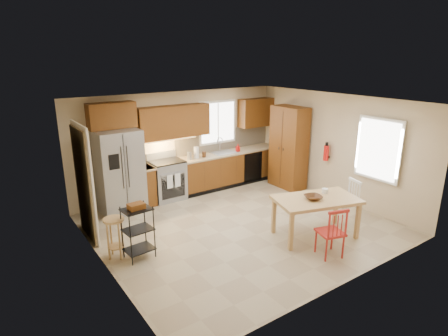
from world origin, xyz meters
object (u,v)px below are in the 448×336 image
table_bowl (313,200)px  utility_cart (138,232)px  dining_table (315,217)px  soap_bottle (238,148)px  fire_extinguisher (326,153)px  chair_white (345,202)px  refrigerator (120,171)px  pantry (289,148)px  range_stove (167,181)px  table_jar (325,192)px  chair_red (330,231)px  bar_stool (115,238)px

table_bowl → utility_cart: 3.20m
dining_table → soap_bottle: bearing=96.5°
fire_extinguisher → chair_white: (-0.79, -1.25, -0.65)m
refrigerator → pantry: pantry is taller
range_stove → table_jar: 3.71m
range_stove → pantry: bearing=-18.3°
refrigerator → soap_bottle: bearing=-0.5°
soap_bottle → pantry: (0.95, -0.90, 0.05)m
chair_red → utility_cart: bearing=163.2°
table_jar → utility_cart: bearing=162.7°
fire_extinguisher → table_jar: bearing=-139.5°
refrigerator → dining_table: bearing=-51.7°
table_bowl → fire_extinguisher: bearing=35.2°
range_stove → fire_extinguisher: bearing=-32.6°
refrigerator → chair_red: bearing=-60.3°
soap_bottle → pantry: pantry is taller
table_bowl → table_jar: size_ratio=2.40×
soap_bottle → dining_table: (-0.59, -3.25, -0.62)m
refrigerator → chair_red: (2.24, -3.92, -0.46)m
fire_extinguisher → dining_table: 2.29m
fire_extinguisher → table_jar: fire_extinguisher is taller
chair_white → bar_stool: size_ratio=1.26×
pantry → table_jar: size_ratio=16.09×
fire_extinguisher → utility_cart: bearing=-178.3°
range_stove → dining_table: bearing=-66.7°
pantry → chair_red: (-1.89, -3.00, -0.60)m
dining_table → table_bowl: 0.40m
chair_white → table_jar: bearing=102.5°
table_bowl → utility_cart: size_ratio=0.33×
dining_table → chair_red: chair_red is taller
soap_bottle → chair_red: soap_bottle is taller
table_bowl → soap_bottle: bearing=78.0°
soap_bottle → chair_white: size_ratio=0.21×
chair_white → table_bowl: size_ratio=2.90×
refrigerator → range_stove: bearing=3.0°
pantry → soap_bottle: bearing=136.5°
chair_white → bar_stool: bearing=89.7°
soap_bottle → chair_white: soap_bottle is taller
dining_table → bar_stool: size_ratio=2.15×
chair_red → utility_cart: 3.26m
refrigerator → utility_cart: 2.22m
pantry → table_bowl: size_ratio=6.71×
refrigerator → utility_cart: refrigerator is taller
table_jar → bar_stool: 3.97m
range_stove → utility_cart: bearing=-126.8°
pantry → utility_cart: pantry is taller
range_stove → soap_bottle: size_ratio=4.82×
chair_white → soap_bottle: bearing=23.2°
chair_white → table_bowl: chair_white is taller
fire_extinguisher → refrigerator: bearing=155.5°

